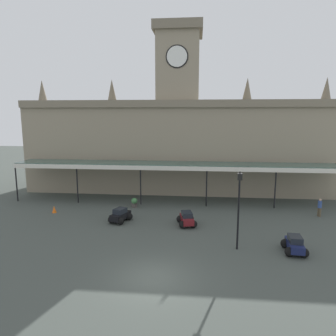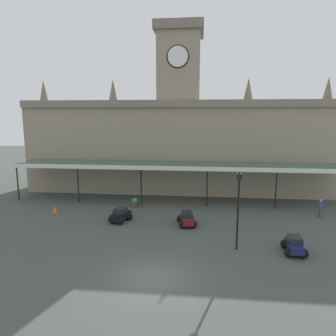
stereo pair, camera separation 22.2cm
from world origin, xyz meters
name	(u,v)px [view 2 (the right image)]	position (x,y,z in m)	size (l,w,h in m)	color
ground_plane	(152,278)	(0.00, 0.00, 0.00)	(140.00, 140.00, 0.00)	#414842
station_building	(179,140)	(0.00, 21.34, 6.10)	(35.60, 7.16, 19.20)	gray
entrance_canopy	(175,165)	(0.00, 15.54, 3.99)	(33.57, 3.26, 4.13)	#38564C
car_navy_sedan	(294,246)	(8.93, 4.14, 0.50)	(1.61, 2.10, 1.19)	#19214C
car_black_sedan	(121,216)	(-4.15, 8.98, 0.50)	(1.94, 2.23, 1.19)	black
car_maroon_sedan	(187,220)	(1.57, 8.62, 0.50)	(1.79, 2.19, 1.19)	maroon
pedestrian_beside_cars	(321,207)	(13.47, 12.04, 0.91)	(0.34, 0.38, 1.67)	brown
victorian_lamppost	(238,202)	(5.19, 4.34, 3.34)	(0.30, 0.30, 5.43)	black
traffic_cone	(55,209)	(-10.99, 10.80, 0.33)	(0.40, 0.40, 0.66)	orange
planter_forecourt_centre	(135,202)	(-3.80, 13.20, 0.49)	(0.60, 0.60, 0.96)	#47423D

